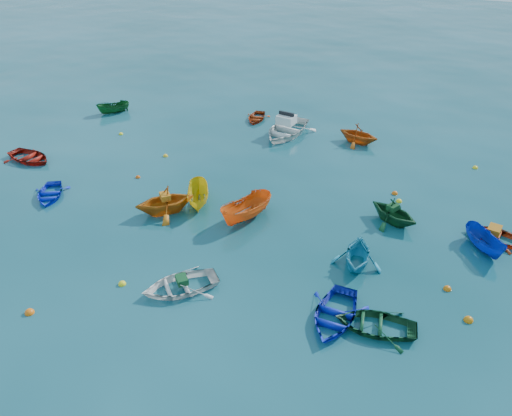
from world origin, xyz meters
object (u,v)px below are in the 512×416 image
at_px(dinghy_white_near, 180,289).
at_px(dinghy_blue_se, 334,319).
at_px(motorboat_white, 286,134).
at_px(dinghy_blue_sw, 50,197).

distance_m(dinghy_white_near, dinghy_blue_se, 6.61).
bearing_deg(dinghy_blue_se, dinghy_white_near, -171.73).
height_order(dinghy_white_near, dinghy_blue_se, dinghy_blue_se).
relative_size(dinghy_white_near, motorboat_white, 0.70).
bearing_deg(dinghy_blue_se, motorboat_white, 116.99).
bearing_deg(dinghy_white_near, motorboat_white, 139.84).
height_order(dinghy_white_near, motorboat_white, motorboat_white).
distance_m(dinghy_blue_sw, motorboat_white, 16.25).
distance_m(dinghy_blue_se, motorboat_white, 18.30).
relative_size(dinghy_white_near, dinghy_blue_se, 0.98).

